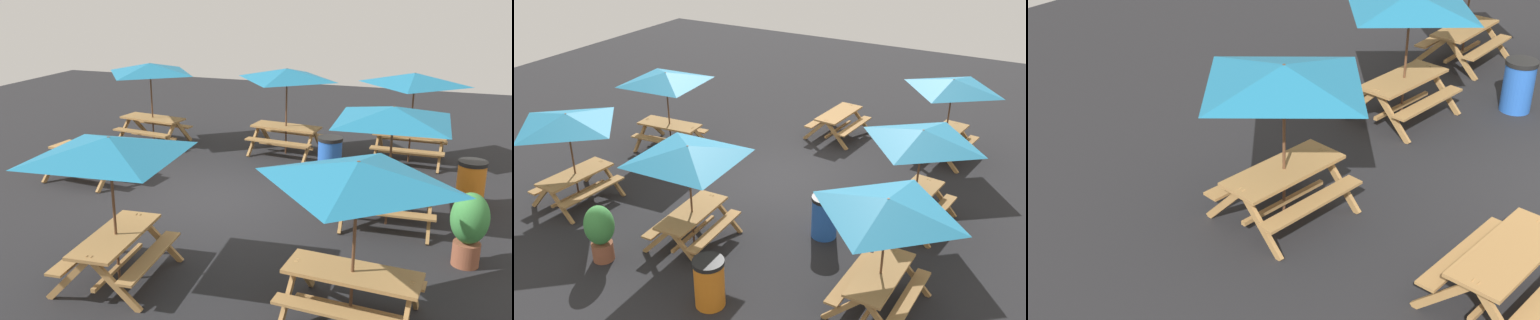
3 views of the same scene
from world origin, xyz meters
The scene contains 11 objects.
ground_plane centered at (0.00, 0.00, 0.00)m, with size 29.35×29.35×0.00m, color #232326.
picnic_table_0 centered at (-3.55, 3.39, 1.99)m, with size 2.25×2.25×2.34m.
picnic_table_1 centered at (-3.44, 0.18, 0.56)m, with size 1.92×1.67×0.81m.
picnic_table_2 centered at (3.51, 3.99, 1.99)m, with size 2.07×2.07×2.34m.
picnic_table_3 centered at (-0.20, -3.74, 1.99)m, with size 2.82×2.82×2.34m.
picnic_table_4 centered at (3.46, -0.21, 1.99)m, with size 2.83×2.83×2.34m.
picnic_table_5 centered at (0.32, 3.67, 1.99)m, with size 2.22×2.22×2.34m.
picnic_table_6 centered at (3.41, -3.72, 1.99)m, with size 2.15×2.15×2.34m.
trash_bin_blue centered at (1.84, 2.14, 0.49)m, with size 0.59×0.59×0.98m.
trash_bin_orange centered at (4.97, 1.27, 0.49)m, with size 0.59×0.59×0.98m.
potted_plant_0 centered at (4.90, -1.47, 0.70)m, with size 0.61×0.61×1.25m.
Camera 2 is at (11.68, 6.35, 7.03)m, focal length 40.00 mm.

